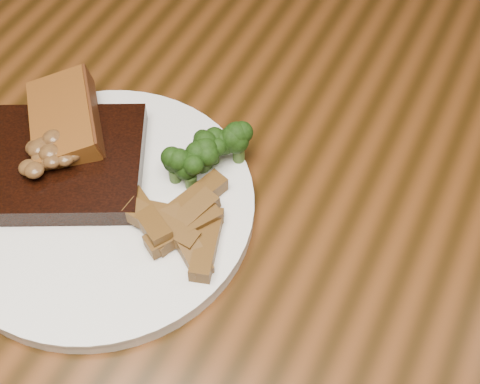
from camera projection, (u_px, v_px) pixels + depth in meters
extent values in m
cube|color=#532B10|center=(224.00, 230.00, 0.66)|extent=(1.60, 0.90, 0.04)
cylinder|color=black|center=(401.00, 23.00, 1.62)|extent=(0.04, 0.04, 0.43)
cylinder|color=black|center=(256.00, 10.00, 1.65)|extent=(0.04, 0.04, 0.43)
cylinder|color=black|center=(402.00, 132.00, 1.42)|extent=(0.04, 0.04, 0.43)
cylinder|color=black|center=(237.00, 115.00, 1.44)|extent=(0.04, 0.04, 0.43)
cylinder|color=white|center=(102.00, 207.00, 0.64)|extent=(0.31, 0.31, 0.01)
cube|color=black|center=(52.00, 164.00, 0.65)|extent=(0.22, 0.20, 0.03)
cube|color=beige|center=(14.00, 212.00, 0.62)|extent=(0.14, 0.08, 0.02)
cube|color=brown|center=(68.00, 133.00, 0.67)|extent=(0.12, 0.12, 0.02)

